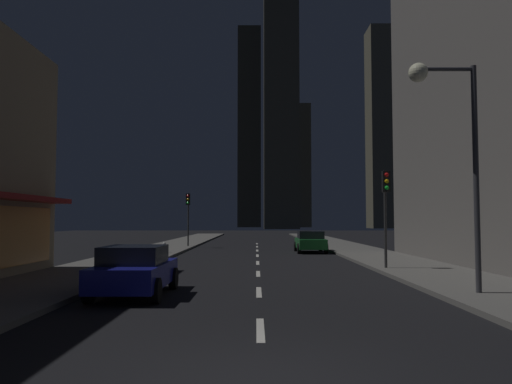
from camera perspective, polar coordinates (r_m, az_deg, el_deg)
name	(u,v)px	position (r m, az deg, el deg)	size (l,w,h in m)	color
ground_plane	(256,249)	(38.98, -0.04, -6.53)	(78.00, 136.00, 0.10)	black
sidewalk_right	(346,247)	(39.61, 10.20, -6.24)	(4.00, 76.00, 0.15)	#605E59
sidewalk_left	(165,248)	(39.58, -10.29, -6.24)	(4.00, 76.00, 0.15)	#605E59
lane_marking_center	(256,263)	(25.80, 0.03, -8.09)	(0.16, 43.80, 0.01)	silver
skyscraper_distant_tall	(248,127)	(160.18, -0.93, 7.44)	(7.29, 5.88, 63.69)	#3E3B2E
skyscraper_distant_mid	(279,74)	(132.60, 2.69, 13.25)	(8.82, 8.34, 79.61)	#4F4B3B
skyscraper_distant_short	(299,166)	(158.90, 4.88, 2.95)	(6.17, 8.44, 38.55)	#534F3E
skyscraper_distant_slender	(383,128)	(144.02, 14.22, 7.11)	(8.69, 8.68, 55.61)	#65604C
car_parked_near	(133,270)	(15.08, -13.79, -8.65)	(1.98, 4.24, 1.45)	navy
car_parked_far	(309,242)	(34.28, 6.03, -5.64)	(1.98, 4.24, 1.45)	#1E722D
fire_hydrant_far_left	(163,248)	(32.34, -10.59, -6.25)	(0.42, 0.30, 0.65)	#B2B2B2
traffic_light_near_right	(384,197)	(22.22, 14.40, -0.54)	(0.32, 0.48, 4.20)	#2D2D2D
traffic_light_far_left	(187,208)	(40.18, -7.92, -1.77)	(0.32, 0.48, 4.20)	#2D2D2D
street_lamp_right	(444,120)	(15.50, 20.68, 7.68)	(1.96, 0.56, 6.58)	#38383D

